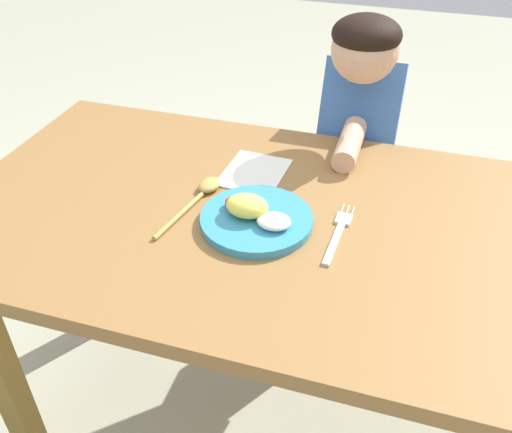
{
  "coord_description": "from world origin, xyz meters",
  "views": [
    {
      "loc": [
        0.17,
        -0.86,
        1.34
      ],
      "look_at": [
        -0.09,
        -0.04,
        0.71
      ],
      "focal_mm": 38.93,
      "sensor_mm": 36.0,
      "label": 1
    }
  ],
  "objects_px": {
    "plate": "(256,217)",
    "fork": "(338,233)",
    "person": "(353,173)",
    "spoon": "(202,192)"
  },
  "relations": [
    {
      "from": "plate",
      "to": "fork",
      "type": "distance_m",
      "value": 0.16
    },
    {
      "from": "plate",
      "to": "fork",
      "type": "bearing_deg",
      "value": 5.65
    },
    {
      "from": "plate",
      "to": "person",
      "type": "distance_m",
      "value": 0.53
    },
    {
      "from": "plate",
      "to": "spoon",
      "type": "relative_size",
      "value": 0.96
    },
    {
      "from": "plate",
      "to": "spoon",
      "type": "height_order",
      "value": "plate"
    },
    {
      "from": "plate",
      "to": "person",
      "type": "xyz_separation_m",
      "value": [
        0.13,
        0.49,
        -0.17
      ]
    },
    {
      "from": "fork",
      "to": "person",
      "type": "distance_m",
      "value": 0.5
    },
    {
      "from": "spoon",
      "to": "person",
      "type": "distance_m",
      "value": 0.53
    },
    {
      "from": "spoon",
      "to": "person",
      "type": "bearing_deg",
      "value": -20.97
    },
    {
      "from": "fork",
      "to": "person",
      "type": "relative_size",
      "value": 0.2
    }
  ]
}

